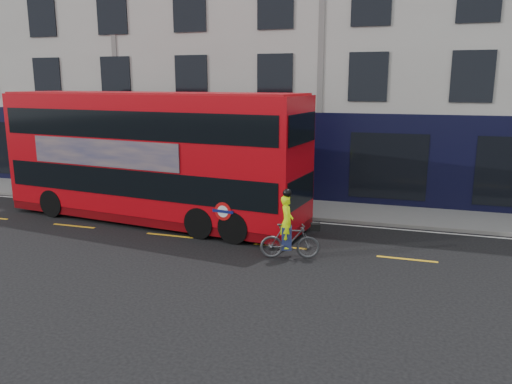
% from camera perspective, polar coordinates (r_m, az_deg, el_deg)
% --- Properties ---
extents(ground, '(120.00, 120.00, 0.00)m').
position_cam_1_polar(ground, '(15.11, 1.29, -7.99)').
color(ground, black).
rests_on(ground, ground).
extents(pavement, '(60.00, 3.00, 0.12)m').
position_cam_1_polar(pavement, '(21.14, 6.22, -1.93)').
color(pavement, gray).
rests_on(pavement, ground).
extents(kerb, '(60.00, 0.12, 0.13)m').
position_cam_1_polar(kerb, '(19.72, 5.36, -2.95)').
color(kerb, slate).
rests_on(kerb, ground).
extents(building_terrace, '(50.00, 10.07, 15.00)m').
position_cam_1_polar(building_terrace, '(26.94, 9.45, 16.97)').
color(building_terrace, '#BCB9B1').
rests_on(building_terrace, ground).
extents(road_edge_line, '(58.00, 0.10, 0.01)m').
position_cam_1_polar(road_edge_line, '(19.45, 5.17, -3.35)').
color(road_edge_line, silver).
rests_on(road_edge_line, ground).
extents(lane_dashes, '(58.00, 0.12, 0.01)m').
position_cam_1_polar(lane_dashes, '(16.48, 2.76, -6.23)').
color(lane_dashes, yellow).
rests_on(lane_dashes, ground).
extents(bus, '(12.42, 4.27, 4.92)m').
position_cam_1_polar(bus, '(19.43, -11.81, 4.01)').
color(bus, '#BD070F').
rests_on(bus, ground).
extents(cyclist, '(1.89, 0.96, 2.18)m').
position_cam_1_polar(cyclist, '(15.23, 3.81, -4.98)').
color(cyclist, '#494B4E').
rests_on(cyclist, ground).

